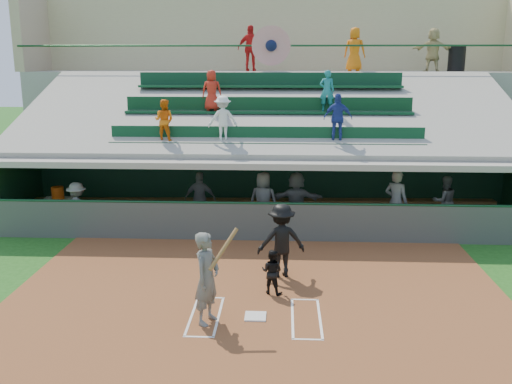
{
  "coord_description": "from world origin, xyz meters",
  "views": [
    {
      "loc": [
        0.54,
        -10.64,
        5.13
      ],
      "look_at": [
        -0.16,
        3.5,
        1.8
      ],
      "focal_mm": 40.0,
      "sensor_mm": 36.0,
      "label": 1
    }
  ],
  "objects_px": {
    "batter_at_plate": "(207,278)",
    "catcher": "(272,272)",
    "white_table": "(59,210)",
    "trash_bin": "(457,59)",
    "home_plate": "(255,316)",
    "water_cooler": "(58,193)"
  },
  "relations": [
    {
      "from": "batter_at_plate",
      "to": "catcher",
      "type": "bearing_deg",
      "value": 50.42
    },
    {
      "from": "white_table",
      "to": "trash_bin",
      "type": "distance_m",
      "value": 16.12
    },
    {
      "from": "catcher",
      "to": "trash_bin",
      "type": "distance_m",
      "value": 14.5
    },
    {
      "from": "home_plate",
      "to": "catcher",
      "type": "height_order",
      "value": "catcher"
    },
    {
      "from": "water_cooler",
      "to": "trash_bin",
      "type": "xyz_separation_m",
      "value": [
        13.94,
        6.57,
        4.1
      ]
    },
    {
      "from": "catcher",
      "to": "batter_at_plate",
      "type": "bearing_deg",
      "value": 70.47
    },
    {
      "from": "white_table",
      "to": "trash_bin",
      "type": "height_order",
      "value": "trash_bin"
    },
    {
      "from": "white_table",
      "to": "water_cooler",
      "type": "height_order",
      "value": "water_cooler"
    },
    {
      "from": "home_plate",
      "to": "batter_at_plate",
      "type": "distance_m",
      "value": 1.34
    },
    {
      "from": "white_table",
      "to": "home_plate",
      "type": "bearing_deg",
      "value": -52.31
    },
    {
      "from": "catcher",
      "to": "trash_bin",
      "type": "height_order",
      "value": "trash_bin"
    },
    {
      "from": "home_plate",
      "to": "water_cooler",
      "type": "bearing_deg",
      "value": 135.43
    },
    {
      "from": "batter_at_plate",
      "to": "white_table",
      "type": "bearing_deg",
      "value": 129.94
    },
    {
      "from": "water_cooler",
      "to": "trash_bin",
      "type": "distance_m",
      "value": 15.95
    },
    {
      "from": "batter_at_plate",
      "to": "catcher",
      "type": "height_order",
      "value": "batter_at_plate"
    },
    {
      "from": "water_cooler",
      "to": "trash_bin",
      "type": "height_order",
      "value": "trash_bin"
    },
    {
      "from": "water_cooler",
      "to": "batter_at_plate",
      "type": "bearing_deg",
      "value": -50.08
    },
    {
      "from": "water_cooler",
      "to": "catcher",
      "type": "bearing_deg",
      "value": -37.33
    },
    {
      "from": "water_cooler",
      "to": "home_plate",
      "type": "bearing_deg",
      "value": -44.57
    },
    {
      "from": "trash_bin",
      "to": "water_cooler",
      "type": "bearing_deg",
      "value": -154.78
    },
    {
      "from": "home_plate",
      "to": "trash_bin",
      "type": "relative_size",
      "value": 0.43
    },
    {
      "from": "batter_at_plate",
      "to": "white_table",
      "type": "xyz_separation_m",
      "value": [
        -5.67,
        6.77,
        -0.53
      ]
    }
  ]
}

